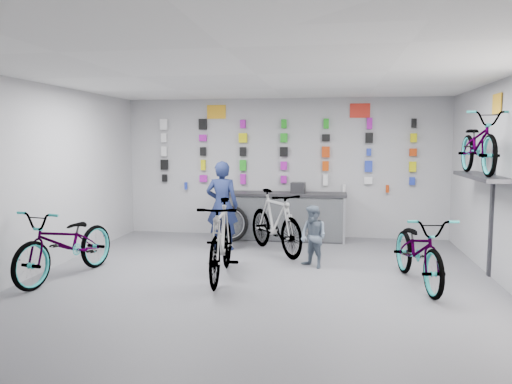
% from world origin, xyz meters
% --- Properties ---
extents(floor, '(8.00, 8.00, 0.00)m').
position_xyz_m(floor, '(0.00, 0.00, 0.00)').
color(floor, '#57575D').
rests_on(floor, ground).
extents(ceiling, '(8.00, 8.00, 0.00)m').
position_xyz_m(ceiling, '(0.00, 0.00, 3.00)').
color(ceiling, white).
rests_on(ceiling, wall_back).
extents(wall_back, '(7.00, 0.00, 7.00)m').
position_xyz_m(wall_back, '(0.00, 4.00, 1.50)').
color(wall_back, '#ABABAD').
rests_on(wall_back, floor).
extents(wall_front, '(7.00, 0.00, 7.00)m').
position_xyz_m(wall_front, '(0.00, -4.00, 1.50)').
color(wall_front, '#ABABAD').
rests_on(wall_front, floor).
extents(wall_left, '(0.00, 8.00, 8.00)m').
position_xyz_m(wall_left, '(-3.50, 0.00, 1.50)').
color(wall_left, '#ABABAD').
rests_on(wall_left, floor).
extents(counter, '(2.70, 0.66, 1.00)m').
position_xyz_m(counter, '(0.00, 3.54, 0.49)').
color(counter, black).
rests_on(counter, floor).
extents(merch_wall, '(5.55, 0.08, 1.57)m').
position_xyz_m(merch_wall, '(-0.08, 3.93, 1.82)').
color(merch_wall, black).
rests_on(merch_wall, wall_back).
extents(wall_bracket, '(0.39, 1.90, 2.00)m').
position_xyz_m(wall_bracket, '(3.33, 1.20, 1.46)').
color(wall_bracket, '#333338').
rests_on(wall_bracket, wall_right).
extents(sign_left, '(0.42, 0.02, 0.30)m').
position_xyz_m(sign_left, '(-1.50, 3.98, 2.72)').
color(sign_left, gold).
rests_on(sign_left, wall_back).
extents(sign_right, '(0.42, 0.02, 0.30)m').
position_xyz_m(sign_right, '(1.60, 3.98, 2.72)').
color(sign_right, red).
rests_on(sign_right, wall_back).
extents(sign_side, '(0.02, 0.40, 0.30)m').
position_xyz_m(sign_side, '(3.48, 1.20, 2.65)').
color(sign_side, gold).
rests_on(sign_side, wall_right).
extents(bike_left, '(1.13, 2.19, 1.10)m').
position_xyz_m(bike_left, '(-2.93, 0.08, 0.55)').
color(bike_left, gray).
rests_on(bike_left, floor).
extents(bike_center, '(0.71, 2.04, 1.21)m').
position_xyz_m(bike_center, '(-0.60, 0.41, 0.60)').
color(bike_center, gray).
rests_on(bike_center, floor).
extents(bike_right, '(1.01, 2.07, 1.04)m').
position_xyz_m(bike_right, '(2.31, 0.54, 0.52)').
color(bike_right, gray).
rests_on(bike_right, floor).
extents(bike_service, '(1.57, 1.93, 1.18)m').
position_xyz_m(bike_service, '(0.01, 2.28, 0.59)').
color(bike_service, gray).
rests_on(bike_service, floor).
extents(bike_wall, '(0.63, 1.80, 0.95)m').
position_xyz_m(bike_wall, '(3.25, 1.20, 2.05)').
color(bike_wall, gray).
rests_on(bike_wall, wall_bracket).
extents(clerk, '(0.62, 0.41, 1.71)m').
position_xyz_m(clerk, '(-1.03, 2.41, 0.85)').
color(clerk, '#151E44').
rests_on(clerk, floor).
extents(customer, '(0.64, 0.62, 1.03)m').
position_xyz_m(customer, '(0.76, 1.30, 0.52)').
color(customer, slate).
rests_on(customer, floor).
extents(spare_wheel, '(0.77, 0.22, 0.76)m').
position_xyz_m(spare_wheel, '(-1.03, 3.17, 0.38)').
color(spare_wheel, black).
rests_on(spare_wheel, floor).
extents(register, '(0.30, 0.32, 0.22)m').
position_xyz_m(register, '(0.34, 3.55, 1.11)').
color(register, black).
rests_on(register, counter).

